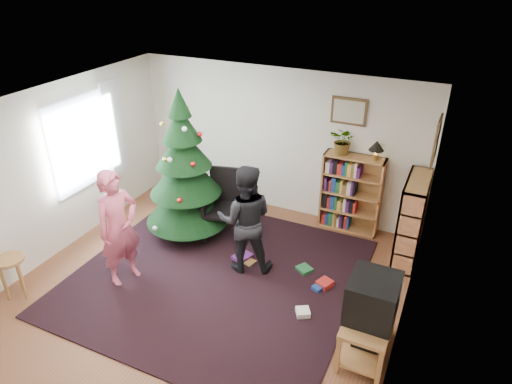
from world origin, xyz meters
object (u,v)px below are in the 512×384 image
at_px(bookshelf_back, 351,193).
at_px(table_lamp, 377,147).
at_px(bookshelf_right, 411,219).
at_px(stool, 12,267).
at_px(picture_back, 349,111).
at_px(crt_tv, 373,298).
at_px(potted_plant, 344,141).
at_px(person_by_chair, 245,220).
at_px(picture_right, 437,141).
at_px(armchair, 229,201).
at_px(person_standing, 119,228).
at_px(tv_stand, 368,331).
at_px(christmas_tree, 185,177).

xyz_separation_m(bookshelf_back, table_lamp, (0.30, 0.00, 0.84)).
xyz_separation_m(bookshelf_right, stool, (-4.54, -3.07, -0.19)).
xyz_separation_m(picture_back, crt_tv, (1.07, -2.66, -1.15)).
bearing_deg(potted_plant, table_lamp, 0.00).
bearing_deg(crt_tv, table_lamp, 102.76).
bearing_deg(picture_back, person_by_chair, -115.80).
xyz_separation_m(picture_right, person_by_chair, (-2.20, -1.08, -1.14)).
bearing_deg(picture_right, bookshelf_back, 152.42).
height_order(picture_right, armchair, picture_right).
height_order(crt_tv, armchair, armchair).
bearing_deg(person_standing, person_by_chair, -38.98).
distance_m(picture_right, potted_plant, 1.52).
xyz_separation_m(picture_right, stool, (-4.68, -2.92, -1.48)).
xyz_separation_m(tv_stand, potted_plant, (-1.07, 2.52, 1.20)).
xyz_separation_m(picture_back, bookshelf_back, (0.20, -0.14, -1.29)).
relative_size(picture_right, stool, 0.98).
bearing_deg(armchair, person_by_chair, -62.15).
bearing_deg(person_standing, christmas_tree, 11.00).
bearing_deg(table_lamp, armchair, -154.66).
height_order(picture_right, table_lamp, picture_right).
height_order(picture_right, person_by_chair, picture_right).
distance_m(bookshelf_back, crt_tv, 2.67).
bearing_deg(armchair, bookshelf_right, -3.37).
bearing_deg(tv_stand, crt_tv, 180.00).
relative_size(stool, table_lamp, 2.00).
distance_m(person_by_chair, potted_plant, 2.01).
bearing_deg(christmas_tree, table_lamp, 24.88).
distance_m(picture_right, tv_stand, 2.54).
distance_m(crt_tv, armchair, 3.03).
relative_size(tv_stand, potted_plant, 2.04).
relative_size(christmas_tree, person_standing, 1.44).
bearing_deg(christmas_tree, picture_back, 32.42).
xyz_separation_m(tv_stand, person_standing, (-3.36, -0.08, 0.51)).
height_order(person_standing, potted_plant, potted_plant).
relative_size(tv_stand, stool, 1.48).
distance_m(christmas_tree, person_standing, 1.41).
xyz_separation_m(christmas_tree, person_standing, (-0.16, -1.39, -0.17)).
height_order(picture_right, bookshelf_back, picture_right).
height_order(tv_stand, potted_plant, potted_plant).
distance_m(crt_tv, person_by_chair, 2.12).
bearing_deg(stool, christmas_tree, 61.94).
distance_m(picture_back, crt_tv, 3.09).
distance_m(picture_right, crt_tv, 2.26).
xyz_separation_m(tv_stand, person_by_chair, (-1.94, 0.85, 0.49)).
distance_m(stool, person_standing, 1.44).
distance_m(person_by_chair, table_lamp, 2.27).
bearing_deg(tv_stand, stool, -167.44).
bearing_deg(person_standing, stool, 147.92).
distance_m(christmas_tree, crt_tv, 3.46).
bearing_deg(tv_stand, picture_back, 111.93).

